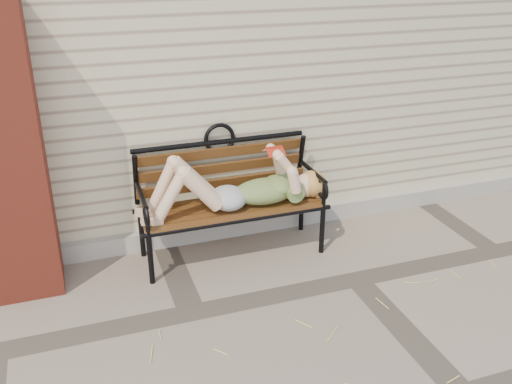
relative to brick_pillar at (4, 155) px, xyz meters
name	(u,v)px	position (x,y,z in m)	size (l,w,h in m)	color
ground	(357,279)	(2.30, -0.75, -1.00)	(80.00, 80.00, 0.00)	#7C6E5F
house_wall	(234,19)	(2.30, 2.25, 0.50)	(8.00, 4.00, 3.00)	beige
foundation_strip	(305,215)	(2.30, 0.22, -0.93)	(8.00, 0.10, 0.15)	#9E988E
brick_pillar	(4,155)	(0.00, 0.00, 0.00)	(0.50, 0.50, 2.00)	maroon
garden_bench	(228,185)	(1.54, 0.00, -0.44)	(1.54, 0.61, 1.00)	black
reading_woman	(234,187)	(1.55, -0.12, -0.41)	(1.46, 0.33, 0.46)	#0A3C4C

